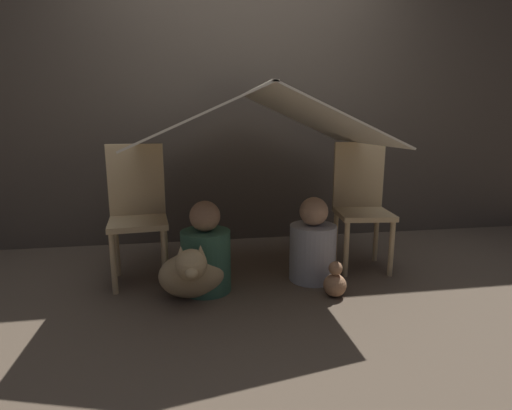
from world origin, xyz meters
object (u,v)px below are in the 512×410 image
at_px(chair_right, 361,201).
at_px(person_front, 206,254).
at_px(person_second, 313,246).
at_px(dog, 192,273).
at_px(chair_left, 138,209).

relative_size(chair_right, person_front, 1.57).
relative_size(person_second, dog, 1.43).
distance_m(chair_left, person_second, 1.20).
distance_m(person_second, dog, 0.84).
distance_m(person_front, dog, 0.17).
xyz_separation_m(chair_left, person_second, (1.15, -0.22, -0.25)).
relative_size(chair_left, dog, 2.29).
distance_m(chair_left, dog, 0.62).
distance_m(chair_right, person_second, 0.54).
xyz_separation_m(chair_right, person_front, (-1.14, -0.28, -0.25)).
relative_size(chair_left, person_front, 1.57).
bearing_deg(dog, chair_right, 18.53).
bearing_deg(dog, person_front, 55.01).
xyz_separation_m(chair_left, person_front, (0.44, -0.28, -0.25)).
distance_m(chair_left, person_front, 0.57).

